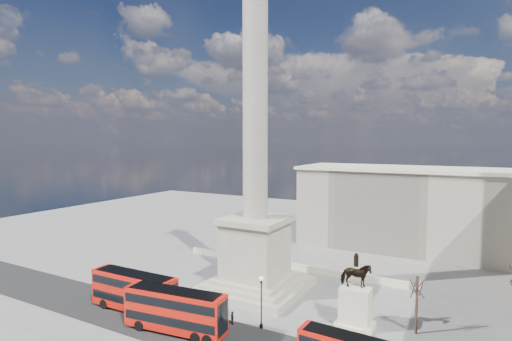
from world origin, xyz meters
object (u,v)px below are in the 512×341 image
(victorian_lamp, at_px, (261,298))
(pedestrian_walking, at_px, (316,339))
(red_bus_b, at_px, (176,310))
(nelsons_column, at_px, (255,203))
(red_bus_a, at_px, (134,291))
(equestrian_statue, at_px, (355,301))
(pedestrian_crossing, at_px, (232,318))

(victorian_lamp, bearing_deg, pedestrian_walking, -8.27)
(red_bus_b, bearing_deg, nelsons_column, 77.84)
(red_bus_b, bearing_deg, pedestrian_walking, 9.98)
(red_bus_a, bearing_deg, victorian_lamp, 12.37)
(nelsons_column, xyz_separation_m, victorian_lamp, (6.62, -10.46, -9.25))
(red_bus_a, bearing_deg, pedestrian_walking, 6.01)
(equestrian_statue, height_order, pedestrian_walking, equestrian_statue)
(equestrian_statue, bearing_deg, nelsons_column, 163.45)
(red_bus_a, xyz_separation_m, pedestrian_walking, (23.69, 2.80, -1.74))
(red_bus_b, height_order, equestrian_statue, equestrian_statue)
(nelsons_column, bearing_deg, equestrian_statue, -16.55)
(victorian_lamp, bearing_deg, nelsons_column, 122.34)
(pedestrian_walking, distance_m, pedestrian_crossing, 10.65)
(pedestrian_crossing, bearing_deg, red_bus_b, 86.41)
(red_bus_b, height_order, victorian_lamp, victorian_lamp)
(equestrian_statue, distance_m, pedestrian_crossing, 14.76)
(nelsons_column, relative_size, red_bus_b, 3.98)
(equestrian_statue, bearing_deg, pedestrian_crossing, -153.52)
(red_bus_b, distance_m, victorian_lamp, 9.96)
(victorian_lamp, distance_m, pedestrian_crossing, 4.58)
(nelsons_column, bearing_deg, red_bus_a, -124.68)
(victorian_lamp, bearing_deg, pedestrian_crossing, -166.19)
(victorian_lamp, xyz_separation_m, pedestrian_walking, (7.17, -1.04, -2.77))
(red_bus_b, bearing_deg, pedestrian_crossing, 39.23)
(pedestrian_walking, bearing_deg, victorian_lamp, 167.78)
(red_bus_b, relative_size, pedestrian_walking, 6.97)
(red_bus_a, height_order, pedestrian_crossing, red_bus_a)
(nelsons_column, relative_size, victorian_lamp, 8.01)
(nelsons_column, distance_m, red_bus_b, 19.20)
(equestrian_statue, bearing_deg, pedestrian_walking, -109.74)
(equestrian_statue, relative_size, pedestrian_walking, 4.98)
(victorian_lamp, xyz_separation_m, equestrian_statue, (9.57, 5.65, -0.52))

